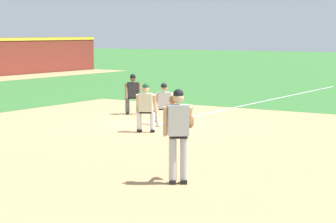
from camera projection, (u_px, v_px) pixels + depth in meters
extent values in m
plane|color=#336B2D|center=(153.00, 125.00, 20.91)|extent=(160.00, 160.00, 0.00)
cube|color=tan|center=(163.00, 147.00, 16.84)|extent=(18.00, 18.00, 0.01)
cube|color=white|center=(267.00, 101.00, 28.32)|extent=(17.70, 0.10, 0.00)
cube|color=white|center=(153.00, 124.00, 20.90)|extent=(0.38, 0.38, 0.09)
sphere|color=white|center=(165.00, 136.00, 18.54)|extent=(0.07, 0.07, 0.07)
cube|color=black|center=(173.00, 181.00, 12.79)|extent=(0.27, 0.24, 0.09)
cylinder|color=#B2B2B7|center=(173.00, 159.00, 12.70)|extent=(0.15, 0.15, 0.84)
cube|color=black|center=(184.00, 181.00, 12.81)|extent=(0.27, 0.24, 0.09)
cylinder|color=#B2B2B7|center=(184.00, 159.00, 12.72)|extent=(0.15, 0.15, 0.84)
cube|color=black|center=(178.00, 136.00, 12.66)|extent=(0.36, 0.39, 0.06)
cube|color=#B2B2B7|center=(178.00, 120.00, 12.62)|extent=(0.43, 0.46, 0.60)
sphere|color=tan|center=(178.00, 98.00, 12.59)|extent=(0.21, 0.21, 0.21)
sphere|color=black|center=(178.00, 94.00, 12.58)|extent=(0.20, 0.20, 0.20)
cube|color=black|center=(178.00, 95.00, 12.67)|extent=(0.19, 0.20, 0.02)
cylinder|color=tan|center=(165.00, 121.00, 12.67)|extent=(0.21, 0.19, 0.59)
cylinder|color=tan|center=(190.00, 113.00, 12.92)|extent=(0.47, 0.39, 0.41)
ellipsoid|color=brown|center=(189.00, 121.00, 13.02)|extent=(0.36, 0.34, 0.34)
cube|color=black|center=(173.00, 123.00, 21.05)|extent=(0.28, 0.24, 0.09)
cylinder|color=#B2B2B7|center=(173.00, 116.00, 21.07)|extent=(0.15, 0.15, 0.40)
cube|color=black|center=(155.00, 123.00, 21.03)|extent=(0.28, 0.24, 0.09)
cylinder|color=#B2B2B7|center=(155.00, 116.00, 21.04)|extent=(0.15, 0.15, 0.40)
cube|color=black|center=(164.00, 109.00, 21.03)|extent=(0.36, 0.39, 0.06)
cube|color=#B2B2B7|center=(164.00, 100.00, 20.99)|extent=(0.43, 0.47, 0.52)
sphere|color=tan|center=(164.00, 88.00, 20.93)|extent=(0.21, 0.21, 0.21)
sphere|color=black|center=(164.00, 86.00, 20.92)|extent=(0.20, 0.20, 0.20)
cube|color=black|center=(164.00, 87.00, 20.83)|extent=(0.19, 0.20, 0.02)
cylinder|color=tan|center=(172.00, 97.00, 20.57)|extent=(0.53, 0.41, 0.24)
cylinder|color=tan|center=(156.00, 102.00, 20.89)|extent=(0.25, 0.21, 0.58)
ellipsoid|color=brown|center=(173.00, 100.00, 20.37)|extent=(0.29, 0.29, 0.35)
cube|color=black|center=(139.00, 130.00, 19.45)|extent=(0.28, 0.21, 0.09)
cylinder|color=white|center=(139.00, 121.00, 19.37)|extent=(0.15, 0.15, 0.50)
cube|color=black|center=(153.00, 131.00, 19.40)|extent=(0.28, 0.21, 0.09)
cylinder|color=white|center=(152.00, 121.00, 19.32)|extent=(0.15, 0.15, 0.50)
cube|color=black|center=(146.00, 112.00, 19.32)|extent=(0.33, 0.39, 0.06)
cube|color=beige|center=(146.00, 102.00, 19.28)|extent=(0.39, 0.46, 0.54)
sphere|color=tan|center=(146.00, 89.00, 19.25)|extent=(0.21, 0.21, 0.21)
sphere|color=#194C28|center=(146.00, 87.00, 19.24)|extent=(0.20, 0.20, 0.20)
cube|color=#194C28|center=(146.00, 87.00, 19.34)|extent=(0.17, 0.20, 0.02)
cylinder|color=tan|center=(138.00, 103.00, 19.46)|extent=(0.33, 0.22, 0.56)
cylinder|color=tan|center=(155.00, 103.00, 19.40)|extent=(0.33, 0.22, 0.56)
cube|color=black|center=(139.00, 113.00, 23.67)|extent=(0.27, 0.25, 0.09)
cylinder|color=#515154|center=(138.00, 105.00, 23.67)|extent=(0.15, 0.15, 0.50)
cube|color=black|center=(128.00, 113.00, 23.62)|extent=(0.27, 0.25, 0.09)
cylinder|color=#515154|center=(127.00, 105.00, 23.62)|extent=(0.15, 0.15, 0.50)
cube|color=black|center=(133.00, 98.00, 23.61)|extent=(0.37, 0.39, 0.06)
cube|color=#232326|center=(133.00, 90.00, 23.58)|extent=(0.44, 0.46, 0.54)
sphere|color=brown|center=(133.00, 79.00, 23.51)|extent=(0.21, 0.21, 0.21)
sphere|color=black|center=(133.00, 77.00, 23.50)|extent=(0.20, 0.20, 0.20)
cube|color=black|center=(133.00, 78.00, 23.42)|extent=(0.19, 0.20, 0.02)
cylinder|color=brown|center=(140.00, 91.00, 23.47)|extent=(0.31, 0.28, 0.56)
cylinder|color=brown|center=(126.00, 91.00, 23.41)|extent=(0.31, 0.28, 0.56)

